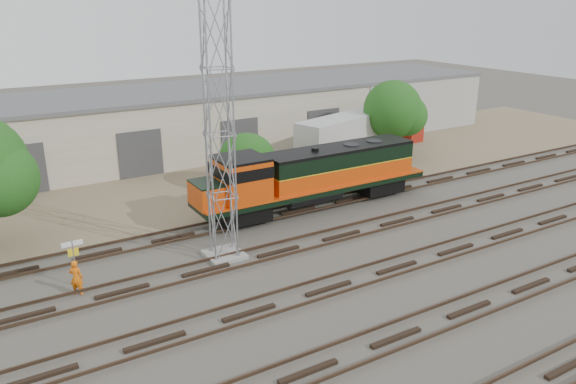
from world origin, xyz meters
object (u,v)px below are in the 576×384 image
locomotive (311,175)px  semi_trailer (357,130)px  worker (76,277)px  signal_tower (220,140)px

locomotive → semi_trailer: 12.37m
worker → semi_trailer: semi_trailer is taller
signal_tower → worker: signal_tower is taller
locomotive → semi_trailer: (9.57, 7.83, 0.18)m
signal_tower → worker: size_ratio=7.63×
locomotive → semi_trailer: locomotive is taller
worker → signal_tower: bearing=-142.5°
locomotive → worker: (-14.60, -3.61, -1.36)m
signal_tower → worker: 8.88m
signal_tower → semi_trailer: size_ratio=1.01×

